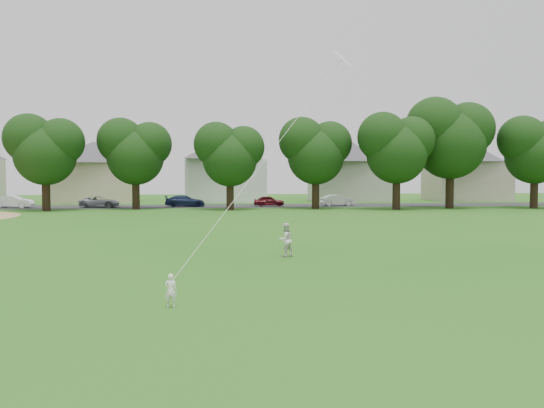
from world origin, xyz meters
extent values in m
plane|color=#225D15|center=(0.00, 0.00, 0.00)|extent=(160.00, 160.00, 0.00)
cube|color=#2D2D30|center=(0.00, 42.00, 0.01)|extent=(90.00, 7.00, 0.01)
imported|color=white|center=(-2.89, -2.07, 0.42)|extent=(0.33, 0.24, 0.83)
imported|color=silver|center=(1.04, 5.66, 0.68)|extent=(0.82, 0.76, 1.35)
plane|color=white|center=(3.42, 6.02, 7.93)|extent=(1.01, 1.08, 0.63)
cylinder|color=white|center=(0.26, 1.98, 4.27)|extent=(0.01, 0.01, 12.61)
cylinder|color=black|center=(-17.04, 36.09, 1.74)|extent=(0.74, 0.74, 3.48)
cylinder|color=black|center=(-9.13, 37.85, 1.72)|extent=(0.74, 0.74, 3.45)
cylinder|color=black|center=(-0.02, 35.68, 1.62)|extent=(0.72, 0.72, 3.25)
cylinder|color=black|center=(8.43, 36.32, 1.75)|extent=(0.74, 0.74, 3.50)
cylinder|color=black|center=(15.92, 34.22, 1.82)|extent=(0.75, 0.75, 3.63)
cylinder|color=black|center=(21.92, 35.50, 2.15)|extent=(0.81, 0.81, 4.29)
cylinder|color=black|center=(30.38, 34.61, 1.79)|extent=(0.75, 0.75, 3.58)
imported|color=white|center=(-21.64, 41.00, 0.64)|extent=(3.94, 1.73, 1.26)
imported|color=gray|center=(-13.21, 41.00, 0.57)|extent=(4.14, 2.11, 1.12)
imported|color=#131E3B|center=(-4.55, 41.00, 0.61)|extent=(4.26, 1.96, 1.21)
imported|color=#541016|center=(4.32, 41.00, 0.57)|extent=(3.35, 1.53, 1.11)
imported|color=silver|center=(11.78, 41.00, 0.61)|extent=(3.68, 1.34, 1.20)
cube|color=beige|center=(-16.00, 52.00, 2.41)|extent=(9.56, 6.81, 4.82)
pyramid|color=#474549|center=(-16.00, 52.00, 7.47)|extent=(13.79, 13.79, 2.65)
cube|color=white|center=(0.00, 52.00, 2.64)|extent=(9.84, 6.77, 5.29)
pyramid|color=#474549|center=(0.00, 52.00, 8.20)|extent=(14.19, 14.19, 2.91)
cube|color=beige|center=(16.00, 52.00, 2.53)|extent=(9.70, 6.58, 5.06)
pyramid|color=#474549|center=(16.00, 52.00, 7.85)|extent=(14.00, 14.00, 2.78)
cube|color=#B8AB98|center=(32.00, 52.00, 2.56)|extent=(9.82, 6.77, 5.11)
pyramid|color=#474549|center=(32.00, 52.00, 7.92)|extent=(14.17, 14.17, 2.81)
camera|label=1|loc=(-1.92, -15.06, 3.20)|focal=35.00mm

